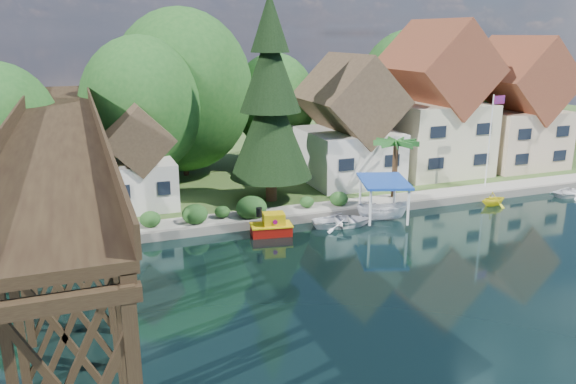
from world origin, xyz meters
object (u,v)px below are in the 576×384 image
at_px(house_right, 514,112).
at_px(shed, 139,163).
at_px(conifer, 270,104).
at_px(boat_white_b, 572,191).
at_px(house_left, 348,129).
at_px(boat_white_a, 343,220).
at_px(house_center, 434,109).
at_px(boat_yellow, 494,198).
at_px(trestle_bridge, 63,179).
at_px(boat_canopy, 383,203).
at_px(flagpole, 492,131).
at_px(tugboat, 272,226).
at_px(palm_tree, 396,145).

height_order(house_right, shed, house_right).
height_order(house_right, conifer, conifer).
bearing_deg(boat_white_b, shed, 71.58).
xyz_separation_m(house_right, boat_white_b, (-1.66, -9.48, -5.41)).
xyz_separation_m(house_left, boat_white_a, (-5.09, -9.63, -4.69)).
relative_size(house_right, boat_white_b, 3.50).
relative_size(house_center, boat_yellow, 5.89).
xyz_separation_m(shed, conifer, (9.70, -1.99, 4.18)).
xyz_separation_m(trestle_bridge, boat_canopy, (21.18, 1.34, -4.06)).
distance_m(shed, boat_yellow, 27.56).
bearing_deg(house_center, flagpole, -78.72).
relative_size(tugboat, boat_white_b, 0.84).
xyz_separation_m(house_right, boat_canopy, (-19.82, -9.49, -4.48)).
distance_m(trestle_bridge, house_left, 25.42).
relative_size(house_left, flagpole, 1.41).
bearing_deg(house_center, boat_canopy, -137.28).
height_order(palm_tree, boat_yellow, palm_tree).
bearing_deg(tugboat, trestle_bridge, -174.42).
bearing_deg(palm_tree, boat_white_a, -150.71).
bearing_deg(conifer, house_left, 22.79).
relative_size(flagpole, boat_white_b, 2.19).
bearing_deg(palm_tree, house_center, 40.10).
xyz_separation_m(palm_tree, boat_white_a, (-6.15, -3.45, -4.34)).
xyz_separation_m(trestle_bridge, boat_white_b, (39.34, 1.35, -4.98)).
bearing_deg(tugboat, flagpole, 9.79).
bearing_deg(house_center, house_left, -176.82).
bearing_deg(house_center, tugboat, -152.49).
bearing_deg(boat_white_b, palm_tree, 72.47).
xyz_separation_m(trestle_bridge, house_left, (23.00, 10.83, -0.21)).
height_order(trestle_bridge, house_center, house_center).
height_order(shed, conifer, conifer).
distance_m(palm_tree, boat_yellow, 8.88).
bearing_deg(house_left, trestle_bridge, -154.79).
distance_m(house_center, boat_white_a, 18.35).
relative_size(house_left, boat_yellow, 4.67).
xyz_separation_m(flagpole, boat_yellow, (-2.10, -3.40, -4.65)).
relative_size(trestle_bridge, conifer, 2.83).
bearing_deg(shed, trestle_bridge, -118.19).
xyz_separation_m(trestle_bridge, conifer, (14.70, 7.34, 2.66)).
xyz_separation_m(house_center, shed, (-27.00, -2.00, -2.59)).
height_order(shed, tugboat, shed).
distance_m(conifer, boat_white_a, 10.26).
distance_m(house_right, palm_tree, 18.05).
distance_m(house_left, shed, 18.11).
xyz_separation_m(palm_tree, tugboat, (-11.45, -3.42, -4.19)).
distance_m(trestle_bridge, shed, 10.69).
relative_size(palm_tree, flagpole, 0.63).
xyz_separation_m(trestle_bridge, shed, (5.00, 9.33, -1.52)).
distance_m(trestle_bridge, boat_yellow, 31.59).
height_order(tugboat, boat_canopy, boat_canopy).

